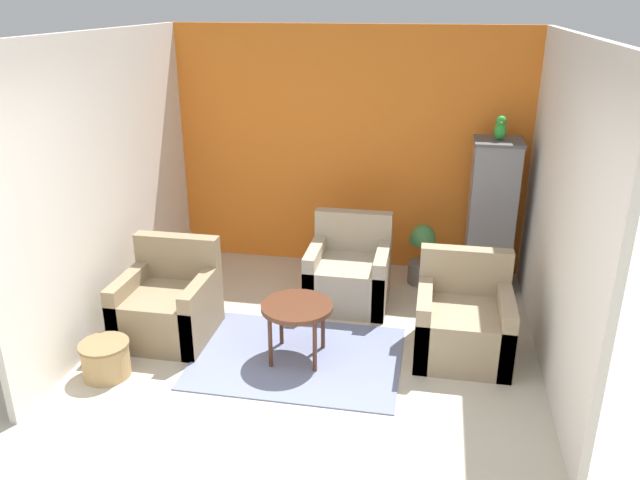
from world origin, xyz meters
name	(u,v)px	position (x,y,z in m)	size (l,w,h in m)	color
ground_plane	(274,458)	(0.00, 0.00, 0.00)	(20.00, 20.00, 0.00)	beige
wall_back_accent	(349,150)	(0.00, 3.42, 1.32)	(3.95, 0.06, 2.63)	orange
wall_left	(107,185)	(-1.94, 1.70, 1.32)	(0.06, 3.39, 2.63)	silver
wall_right	(562,210)	(1.94, 1.70, 1.32)	(0.06, 3.39, 2.63)	silver
area_rug	(298,357)	(-0.11, 1.25, 0.01)	(1.75, 1.30, 0.01)	slate
coffee_table	(297,311)	(-0.11, 1.25, 0.45)	(0.60, 0.60, 0.51)	#512D1E
armchair_left	(169,306)	(-1.34, 1.43, 0.29)	(0.79, 0.79, 0.86)	#8E7A5B
armchair_right	(463,323)	(1.26, 1.59, 0.29)	(0.79, 0.79, 0.86)	#9E896B
armchair_middle	(349,275)	(0.16, 2.40, 0.29)	(0.79, 0.79, 0.86)	tan
birdcage	(491,216)	(1.54, 3.02, 0.78)	(0.49, 0.49, 1.58)	#555559
parrot	(500,129)	(1.54, 3.03, 1.69)	(0.11, 0.21, 0.25)	green
potted_plant	(422,253)	(0.86, 2.97, 0.34)	(0.29, 0.28, 0.66)	#66605B
wicker_basket	(106,358)	(-1.58, 0.71, 0.16)	(0.40, 0.40, 0.30)	tan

